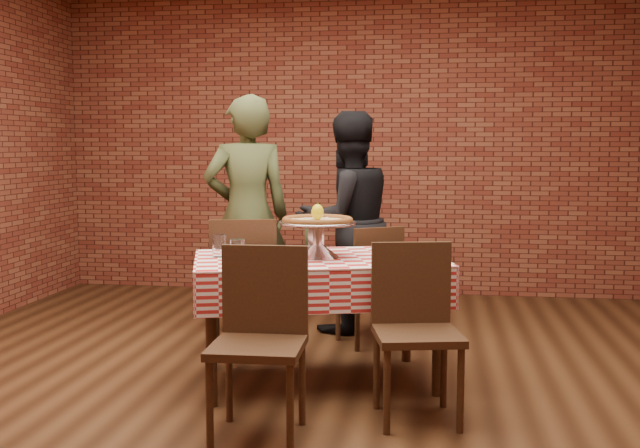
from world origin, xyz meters
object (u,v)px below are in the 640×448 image
(chair_far_left, at_px, (243,283))
(chair_far_right, at_px, (368,285))
(pizza, at_px, (318,221))
(diner_olive, at_px, (247,215))
(chair_near_left, at_px, (257,345))
(water_glass_left, at_px, (237,251))
(table, at_px, (318,320))
(chair_near_right, at_px, (417,334))
(water_glass_right, at_px, (219,246))
(condiment_caddy, at_px, (314,238))
(diner_black, at_px, (347,222))
(pizza_stand, at_px, (318,240))

(chair_far_left, xyz_separation_m, chair_far_right, (0.85, 0.26, -0.04))
(pizza, height_order, diner_olive, diner_olive)
(diner_olive, bearing_deg, chair_near_left, 84.22)
(water_glass_left, bearing_deg, table, 31.45)
(chair_near_right, bearing_deg, table, 124.71)
(pizza, relative_size, chair_near_left, 0.46)
(pizza, xyz_separation_m, water_glass_right, (-0.58, -0.06, -0.15))
(pizza, height_order, chair_near_right, pizza)
(condiment_caddy, bearing_deg, water_glass_left, -144.47)
(water_glass_left, xyz_separation_m, chair_far_left, (-0.20, 0.92, -0.36))
(water_glass_left, xyz_separation_m, chair_near_left, (0.27, -0.65, -0.36))
(chair_near_right, height_order, diner_black, diner_black)
(chair_near_right, bearing_deg, pizza_stand, 124.82)
(pizza, height_order, chair_near_left, pizza)
(pizza_stand, relative_size, diner_olive, 0.26)
(chair_far_left, distance_m, diner_olive, 0.67)
(chair_near_left, xyz_separation_m, diner_black, (0.18, 2.21, 0.38))
(diner_olive, bearing_deg, condiment_caddy, 106.60)
(water_glass_right, relative_size, chair_far_right, 0.15)
(table, height_order, water_glass_left, water_glass_left)
(chair_far_right, bearing_deg, chair_far_left, -14.36)
(pizza, height_order, water_glass_right, pizza)
(pizza, bearing_deg, chair_near_right, -43.03)
(chair_near_right, relative_size, diner_black, 0.54)
(water_glass_left, height_order, condiment_caddy, condiment_caddy)
(pizza_stand, bearing_deg, condiment_caddy, 102.17)
(chair_near_right, xyz_separation_m, diner_black, (-0.58, 1.86, 0.38))
(pizza_stand, height_order, chair_far_right, pizza_stand)
(pizza_stand, relative_size, chair_far_left, 0.50)
(water_glass_left, bearing_deg, chair_far_right, 61.50)
(condiment_caddy, bearing_deg, diner_olive, 104.39)
(chair_near_right, height_order, chair_far_left, chair_far_left)
(pizza_stand, height_order, pizza, pizza)
(condiment_caddy, bearing_deg, pizza_stand, -101.01)
(pizza, xyz_separation_m, diner_olive, (-0.72, 1.16, -0.08))
(table, distance_m, pizza_stand, 0.49)
(chair_far_left, bearing_deg, table, 119.42)
(condiment_caddy, height_order, diner_olive, diner_olive)
(condiment_caddy, height_order, diner_black, diner_black)
(diner_black, bearing_deg, table, 55.20)
(pizza_stand, height_order, water_glass_right, pizza_stand)
(chair_far_right, bearing_deg, water_glass_right, 18.94)
(table, height_order, water_glass_right, water_glass_right)
(chair_near_right, bearing_deg, condiment_caddy, 115.22)
(chair_near_left, distance_m, chair_far_right, 1.87)
(condiment_caddy, height_order, chair_far_right, condiment_caddy)
(table, bearing_deg, water_glass_right, -174.26)
(chair_near_left, bearing_deg, pizza_stand, 78.80)
(pizza_stand, bearing_deg, water_glass_left, -148.07)
(condiment_caddy, bearing_deg, diner_black, 61.17)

